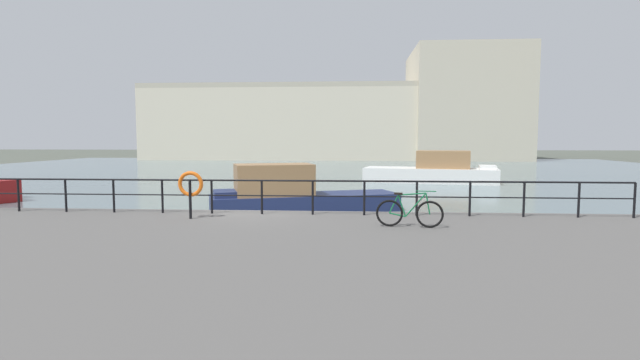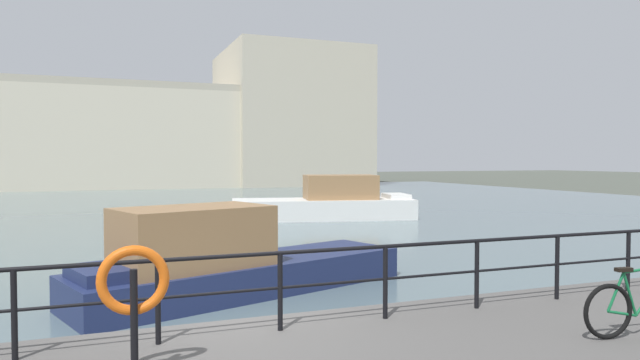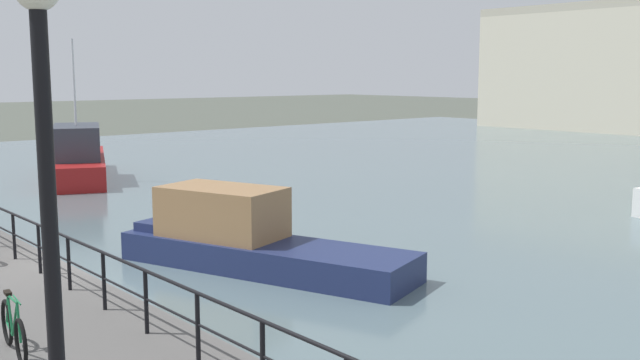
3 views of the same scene
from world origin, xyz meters
name	(u,v)px [view 1 (image 1 of 3)]	position (x,y,z in m)	size (l,w,h in m)	color
ground_plane	(254,232)	(0.00, 0.00, 0.00)	(240.00, 240.00, 0.00)	#4C5147
water_basin	(319,171)	(0.00, 30.20, 0.01)	(80.00, 60.00, 0.01)	slate
quay_promenade	(185,278)	(0.00, -6.50, 0.36)	(56.00, 13.00, 0.71)	#565451
harbor_building	(375,119)	(6.55, 59.07, 6.13)	(55.50, 17.17, 16.21)	beige
moored_harbor_tender	(434,171)	(8.93, 18.70, 0.81)	(9.53, 4.75, 2.23)	white
moored_cabin_cruiser	(292,194)	(0.70, 4.36, 0.76)	(8.09, 4.51, 2.01)	navy
quay_railing	(262,191)	(0.40, -0.75, 1.45)	(22.34, 0.07, 1.08)	black
parked_bicycle	(409,213)	(4.73, -2.69, 1.10)	(1.76, 0.29, 0.98)	black
life_ring_stand	(191,186)	(-1.52, -1.72, 1.69)	(0.75, 0.16, 1.40)	black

